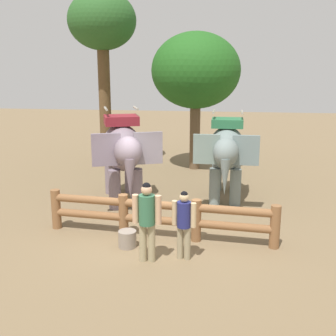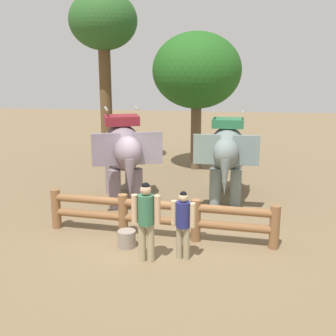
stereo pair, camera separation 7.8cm
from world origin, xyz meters
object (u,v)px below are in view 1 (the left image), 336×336
at_px(elephant_near_left, 123,150).
at_px(tourist_woman_in_black, 147,216).
at_px(log_fence, 159,214).
at_px(tree_back_center, 102,26).
at_px(tree_far_left, 196,71).
at_px(feed_bucket, 127,239).
at_px(elephant_center, 226,151).
at_px(tourist_man_in_blue, 184,220).

relative_size(elephant_near_left, tourist_woman_in_black, 1.97).
bearing_deg(elephant_near_left, log_fence, -59.51).
xyz_separation_m(elephant_near_left, tree_back_center, (-1.95, 4.88, 4.07)).
height_order(tree_far_left, feed_bucket, tree_far_left).
bearing_deg(tree_back_center, tree_far_left, -1.93).
relative_size(elephant_near_left, elephant_center, 1.08).
relative_size(log_fence, tourist_man_in_blue, 3.70).
distance_m(elephant_near_left, tree_far_left, 5.60).
bearing_deg(elephant_near_left, feed_bucket, -74.92).
height_order(elephant_center, tree_back_center, tree_back_center).
distance_m(elephant_near_left, tourist_woman_in_black, 4.27).
relative_size(tourist_woman_in_black, tourist_man_in_blue, 1.14).
relative_size(tourist_man_in_blue, tree_far_left, 0.28).
bearing_deg(tourist_woman_in_black, elephant_near_left, 110.67).
xyz_separation_m(log_fence, tourist_man_in_blue, (0.73, -1.11, 0.30)).
distance_m(tourist_woman_in_black, tree_back_center, 10.58).
height_order(log_fence, elephant_center, elephant_center).
bearing_deg(tourist_man_in_blue, elephant_near_left, 121.34).
xyz_separation_m(tourist_woman_in_black, tourist_man_in_blue, (0.78, 0.23, -0.13)).
bearing_deg(tourist_man_in_blue, tree_far_left, 92.76).
xyz_separation_m(tourist_man_in_blue, feed_bucket, (-1.38, 0.43, -0.71)).
xyz_separation_m(tourist_woman_in_black, tree_back_center, (-3.44, 8.83, 4.69)).
height_order(elephant_center, tree_far_left, tree_far_left).
bearing_deg(tree_back_center, elephant_near_left, -68.24).
height_order(log_fence, tourist_woman_in_black, tourist_woman_in_black).
relative_size(log_fence, tourist_woman_in_black, 3.24).
relative_size(elephant_center, feed_bucket, 7.65).
bearing_deg(tree_far_left, elephant_center, -72.18).
bearing_deg(feed_bucket, tree_back_center, 109.13).
bearing_deg(elephant_center, elephant_near_left, -167.00).
relative_size(log_fence, tree_back_center, 0.81).
xyz_separation_m(elephant_center, tourist_woman_in_black, (-1.66, -4.68, -0.55)).
height_order(elephant_near_left, tree_back_center, tree_back_center).
xyz_separation_m(tourist_woman_in_black, tree_far_left, (0.37, 8.70, 2.93)).
height_order(elephant_near_left, tree_far_left, tree_far_left).
distance_m(tourist_woman_in_black, tourist_man_in_blue, 0.82).
relative_size(elephant_near_left, tree_back_center, 0.49).
distance_m(elephant_near_left, feed_bucket, 3.71).
relative_size(elephant_center, tree_back_center, 0.46).
bearing_deg(tourist_man_in_blue, log_fence, 123.29).
distance_m(elephant_center, tree_far_left, 4.85).
distance_m(tourist_man_in_blue, tree_back_center, 10.73).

